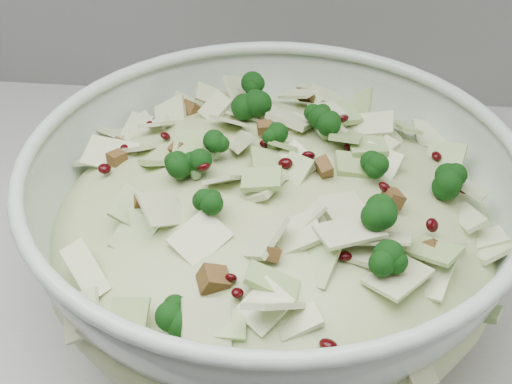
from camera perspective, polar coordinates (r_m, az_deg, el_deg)
mixing_bowl at (r=0.60m, az=1.30°, el=-3.09°), size 0.44×0.44×0.16m
salad at (r=0.59m, az=1.33°, el=-1.15°), size 0.47×0.47×0.16m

